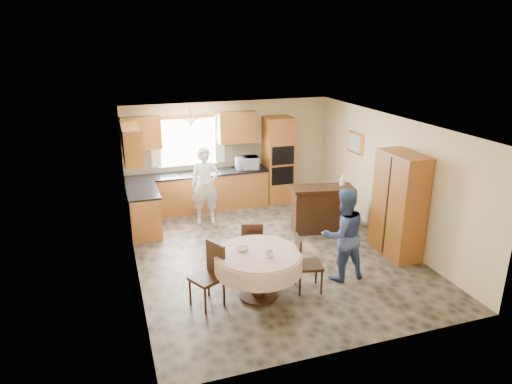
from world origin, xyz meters
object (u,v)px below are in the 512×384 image
object	(u,v)px
chair_right	(304,261)
chair_left	(210,271)
sideboard	(322,210)
chair_back	(252,243)
dining_table	(258,262)
person_sink	(205,186)
cupboard	(399,205)
person_dining	(343,235)
oven_tower	(278,160)

from	to	relation	value
chair_right	chair_left	bearing A→B (deg)	98.09
sideboard	chair_back	distance (m)	2.25
dining_table	person_sink	size ratio (longest dim) A/B	0.81
cupboard	chair_right	bearing A→B (deg)	-162.84
person_sink	person_dining	bearing A→B (deg)	-52.21
person_dining	sideboard	bearing A→B (deg)	-107.66
oven_tower	person_sink	size ratio (longest dim) A/B	1.25
sideboard	chair_back	size ratio (longest dim) A/B	1.41
chair_back	sideboard	bearing A→B (deg)	-133.55
chair_left	chair_right	world-z (taller)	chair_left
dining_table	chair_back	bearing A→B (deg)	78.26
dining_table	oven_tower	bearing A→B (deg)	65.09
cupboard	person_sink	xyz separation A→B (m)	(-3.07, 2.65, -0.13)
cupboard	dining_table	xyz separation A→B (m)	(-2.96, -0.64, -0.37)
cupboard	person_dining	xyz separation A→B (m)	(-1.42, -0.51, -0.18)
cupboard	chair_back	bearing A→B (deg)	174.72
sideboard	cupboard	size ratio (longest dim) A/B	0.65
sideboard	person_dining	size ratio (longest dim) A/B	0.80
oven_tower	person_dining	size ratio (longest dim) A/B	1.32
sideboard	chair_back	xyz separation A→B (m)	(-1.93, -1.16, 0.04)
cupboard	person_sink	bearing A→B (deg)	139.14
cupboard	oven_tower	bearing A→B (deg)	107.32
cupboard	dining_table	size ratio (longest dim) A/B	1.43
person_dining	chair_left	bearing A→B (deg)	0.76
sideboard	person_sink	distance (m)	2.57
oven_tower	chair_back	size ratio (longest dim) A/B	2.34
dining_table	chair_right	bearing A→B (deg)	-2.49
dining_table	chair_left	world-z (taller)	chair_left
person_sink	chair_left	bearing A→B (deg)	-90.95
cupboard	person_sink	distance (m)	4.06
sideboard	oven_tower	bearing A→B (deg)	107.35
sideboard	chair_left	size ratio (longest dim) A/B	1.29
sideboard	chair_left	world-z (taller)	chair_left
dining_table	chair_right	distance (m)	0.77
dining_table	chair_left	xyz separation A→B (m)	(-0.75, 0.06, -0.06)
chair_back	person_sink	world-z (taller)	person_sink
dining_table	chair_right	size ratio (longest dim) A/B	1.45
cupboard	chair_right	distance (m)	2.34
oven_tower	dining_table	world-z (taller)	oven_tower
chair_back	person_dining	distance (m)	1.58
sideboard	chair_right	distance (m)	2.49
oven_tower	chair_back	world-z (taller)	oven_tower
oven_tower	person_dining	xyz separation A→B (m)	(-0.35, -3.94, -0.26)
oven_tower	chair_back	bearing A→B (deg)	-118.24
dining_table	cupboard	bearing A→B (deg)	12.26
chair_left	person_dining	size ratio (longest dim) A/B	0.62
chair_back	person_sink	distance (m)	2.44
chair_back	person_dining	xyz separation A→B (m)	(1.35, -0.77, 0.30)
person_dining	person_sink	bearing A→B (deg)	-63.58
person_sink	cupboard	bearing A→B (deg)	-30.60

